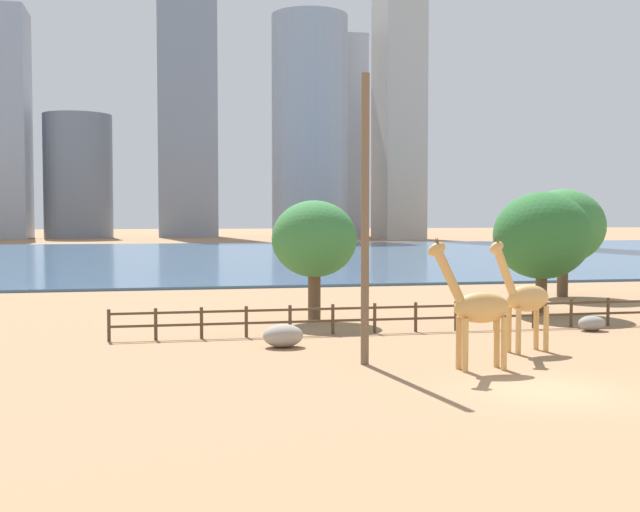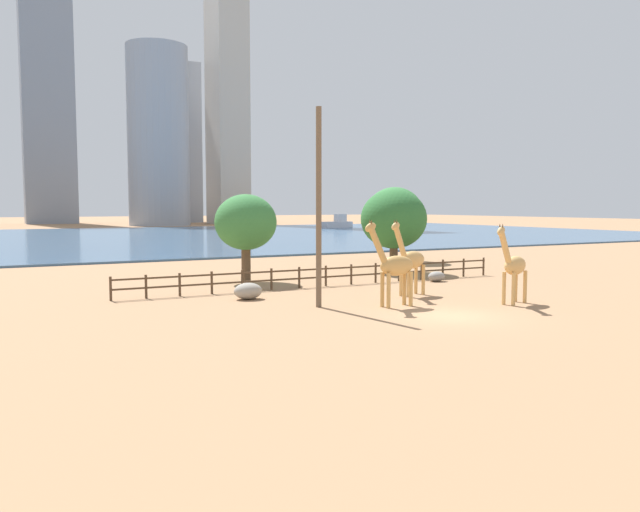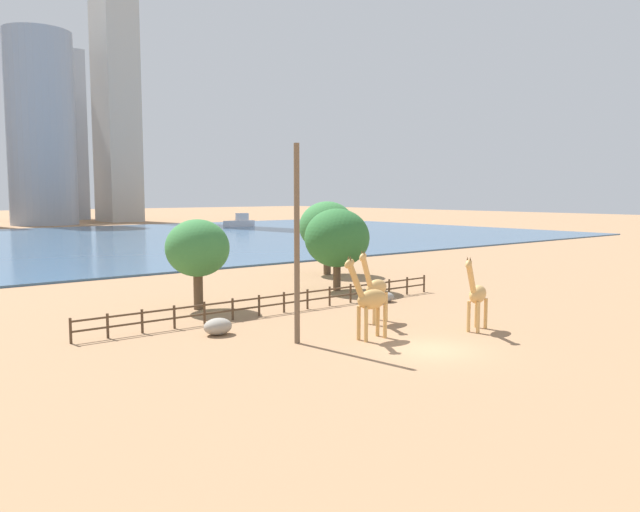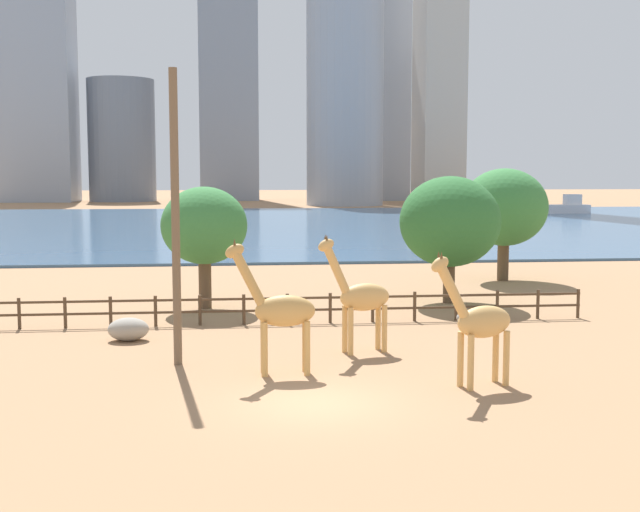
# 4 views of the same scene
# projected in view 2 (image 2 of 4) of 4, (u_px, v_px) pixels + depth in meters

# --- Properties ---
(ground_plane) EXTENTS (400.00, 400.00, 0.00)m
(ground_plane) POSITION_uv_depth(u_px,v_px,m) (123.00, 237.00, 99.11)
(ground_plane) COLOR #9E7551
(harbor_water) EXTENTS (180.00, 86.00, 0.20)m
(harbor_water) POSITION_uv_depth(u_px,v_px,m) (127.00, 238.00, 96.46)
(harbor_water) COLOR #3D6084
(harbor_water) RESTS_ON ground
(giraffe_tall) EXTENTS (2.85, 1.26, 4.31)m
(giraffe_tall) POSITION_uv_depth(u_px,v_px,m) (411.00, 260.00, 34.90)
(giraffe_tall) COLOR tan
(giraffe_tall) RESTS_ON ground
(giraffe_companion) EXTENTS (2.92, 1.45, 4.18)m
(giraffe_companion) POSITION_uv_depth(u_px,v_px,m) (514.00, 266.00, 31.85)
(giraffe_companion) COLOR tan
(giraffe_companion) RESTS_ON ground
(giraffe_young) EXTENTS (2.93, 0.81, 4.39)m
(giraffe_young) POSITION_uv_depth(u_px,v_px,m) (394.00, 266.00, 31.01)
(giraffe_young) COLOR tan
(giraffe_young) RESTS_ON ground
(utility_pole) EXTENTS (0.28, 0.28, 9.87)m
(utility_pole) POSITION_uv_depth(u_px,v_px,m) (319.00, 208.00, 30.70)
(utility_pole) COLOR brown
(utility_pole) RESTS_ON ground
(boulder_near_fence) EXTENTS (1.56, 1.19, 0.90)m
(boulder_near_fence) POSITION_uv_depth(u_px,v_px,m) (248.00, 291.00, 33.64)
(boulder_near_fence) COLOR gray
(boulder_near_fence) RESTS_ON ground
(boulder_by_pole) EXTENTS (1.23, 0.90, 0.67)m
(boulder_by_pole) POSITION_uv_depth(u_px,v_px,m) (436.00, 276.00, 41.55)
(boulder_by_pole) COLOR gray
(boulder_by_pole) RESTS_ON ground
(enclosure_fence) EXTENTS (26.12, 0.14, 1.30)m
(enclosure_fence) POSITION_uv_depth(u_px,v_px,m) (326.00, 274.00, 39.09)
(enclosure_fence) COLOR #4C3826
(enclosure_fence) RESTS_ON ground
(tree_left_large) EXTENTS (4.98, 4.98, 6.30)m
(tree_left_large) POSITION_uv_depth(u_px,v_px,m) (394.00, 219.00, 46.90)
(tree_left_large) COLOR brown
(tree_left_large) RESTS_ON ground
(tree_center_broad) EXTENTS (5.14, 5.14, 6.72)m
(tree_center_broad) POSITION_uv_depth(u_px,v_px,m) (394.00, 213.00, 56.26)
(tree_center_broad) COLOR brown
(tree_center_broad) RESTS_ON ground
(tree_right_tall) EXTENTS (4.09, 4.09, 5.81)m
(tree_right_tall) POSITION_uv_depth(u_px,v_px,m) (246.00, 223.00, 40.98)
(tree_right_tall) COLOR brown
(tree_right_tall) RESTS_ON ground
(boat_sailboat) EXTENTS (6.85, 2.90, 2.94)m
(boat_sailboat) POSITION_uv_depth(u_px,v_px,m) (338.00, 223.00, 137.36)
(boat_sailboat) COLOR silver
(boat_sailboat) RESTS_ON harbor_water
(skyline_tower_needle) EXTENTS (13.38, 14.59, 47.17)m
(skyline_tower_needle) POSITION_uv_depth(u_px,v_px,m) (174.00, 144.00, 188.56)
(skyline_tower_needle) COLOR gray
(skyline_tower_needle) RESTS_ON ground
(skyline_block_central) EXTENTS (8.63, 12.99, 106.09)m
(skyline_block_central) POSITION_uv_depth(u_px,v_px,m) (226.00, 29.00, 170.01)
(skyline_block_central) COLOR #B7B2A8
(skyline_block_central) RESTS_ON ground
(skyline_tower_glass) EXTENTS (15.24, 15.24, 44.79)m
(skyline_tower_glass) POSITION_uv_depth(u_px,v_px,m) (158.00, 137.00, 157.03)
(skyline_tower_glass) COLOR #939EAD
(skyline_tower_glass) RESTS_ON ground
(skyline_tower_short) EXTENTS (13.46, 10.70, 73.66)m
(skyline_tower_short) POSITION_uv_depth(u_px,v_px,m) (47.00, 91.00, 172.94)
(skyline_tower_short) COLOR gray
(skyline_tower_short) RESTS_ON ground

